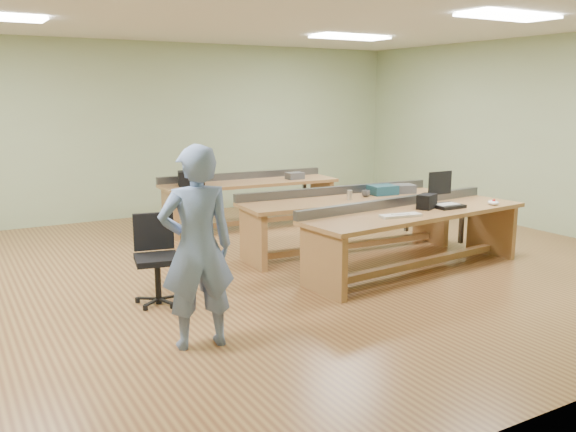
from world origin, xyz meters
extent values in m
plane|color=olive|center=(0.00, 0.00, 0.00)|extent=(10.00, 10.00, 0.00)
plane|color=silver|center=(0.00, 0.00, 3.00)|extent=(10.00, 10.00, 0.00)
cube|color=#9DB589|center=(0.00, 4.00, 1.50)|extent=(10.00, 0.04, 3.00)
cube|color=#9DB589|center=(0.00, -4.00, 1.50)|extent=(10.00, 0.04, 3.00)
cube|color=#9DB589|center=(5.00, 0.00, 1.50)|extent=(0.04, 8.00, 3.00)
cube|color=white|center=(2.50, -1.50, 2.97)|extent=(1.20, 0.50, 0.03)
cube|color=white|center=(2.50, 1.50, 2.97)|extent=(1.20, 0.50, 0.03)
cube|color=#96633F|center=(1.73, -1.01, 0.72)|extent=(3.14, 1.10, 0.05)
cube|color=#96633F|center=(0.30, -1.14, 0.35)|extent=(0.15, 0.72, 0.70)
cube|color=#96633F|center=(3.16, -0.88, 0.35)|extent=(0.15, 0.72, 0.70)
cube|color=#96633F|center=(1.73, -1.01, 0.10)|extent=(2.77, 0.35, 0.08)
cube|color=#4B4D52|center=(1.70, -0.64, 0.81)|extent=(3.07, 0.36, 0.11)
cube|color=#96633F|center=(1.56, 0.15, 0.72)|extent=(3.05, 0.98, 0.05)
cube|color=#96633F|center=(0.16, 0.23, 0.35)|extent=(0.12, 0.70, 0.70)
cube|color=#96633F|center=(2.96, 0.06, 0.35)|extent=(0.12, 0.70, 0.70)
cube|color=#96633F|center=(1.56, 0.15, 0.10)|extent=(2.70, 0.26, 0.08)
cube|color=#4B4D52|center=(1.58, 0.50, 0.81)|extent=(3.00, 0.26, 0.11)
cube|color=#96633F|center=(1.13, 2.24, 0.72)|extent=(2.88, 0.91, 0.05)
cube|color=#96633F|center=(-0.19, 2.31, 0.35)|extent=(0.11, 0.66, 0.70)
cube|color=#96633F|center=(2.45, 2.17, 0.35)|extent=(0.11, 0.66, 0.70)
cube|color=#96633F|center=(1.13, 2.24, 0.10)|extent=(2.54, 0.23, 0.08)
cube|color=#4B4D52|center=(1.15, 2.57, 0.81)|extent=(2.84, 0.23, 0.11)
imported|color=#6982AC|center=(-1.37, -1.77, 0.86)|extent=(0.68, 0.50, 1.73)
cube|color=black|center=(2.20, -1.02, 0.77)|extent=(0.37, 0.30, 0.04)
cube|color=black|center=(2.20, -0.87, 1.04)|extent=(0.36, 0.02, 0.29)
cube|color=beige|center=(1.33, -1.17, 0.76)|extent=(0.50, 0.23, 0.03)
ellipsoid|color=white|center=(2.82, -1.18, 0.78)|extent=(0.16, 0.17, 0.06)
cube|color=black|center=(1.93, -0.94, 0.84)|extent=(0.31, 0.26, 0.18)
cylinder|color=black|center=(-1.33, -0.56, 0.23)|extent=(0.06, 0.06, 0.45)
cube|color=black|center=(-1.33, -0.56, 0.47)|extent=(0.51, 0.51, 0.06)
cube|color=black|center=(-1.29, -0.36, 0.72)|extent=(0.41, 0.13, 0.39)
cylinder|color=black|center=(-1.33, -0.56, 0.03)|extent=(0.58, 0.58, 0.06)
cube|color=#163B49|center=(2.15, 0.17, 0.81)|extent=(0.39, 0.31, 0.13)
cube|color=#3C3C3F|center=(2.44, 0.17, 0.81)|extent=(0.49, 0.39, 0.11)
imported|color=#3C3C3F|center=(1.83, 0.14, 0.79)|extent=(0.15, 0.15, 0.09)
cylinder|color=silver|center=(1.49, 0.04, 0.81)|extent=(0.09, 0.09, 0.13)
cube|color=black|center=(0.15, 2.29, 0.86)|extent=(0.45, 0.38, 0.22)
cube|color=#3C3C3F|center=(1.88, 2.12, 0.80)|extent=(0.27, 0.20, 0.11)
camera|label=1|loc=(-3.18, -6.39, 2.12)|focal=38.00mm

